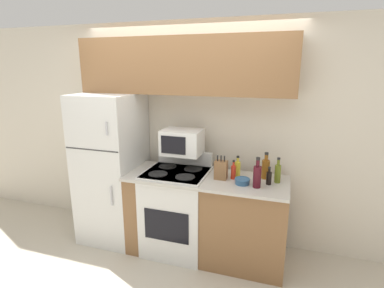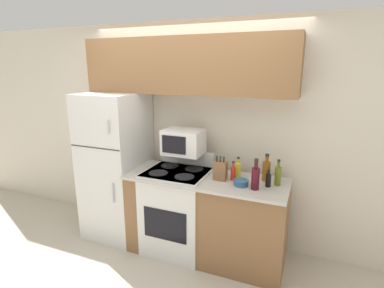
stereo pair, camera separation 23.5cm
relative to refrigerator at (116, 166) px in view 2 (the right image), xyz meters
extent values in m
plane|color=beige|center=(0.85, -0.35, -0.88)|extent=(12.00, 12.00, 0.00)
cube|color=beige|center=(0.85, 0.39, 0.40)|extent=(8.00, 0.05, 2.55)
cube|color=brown|center=(1.18, -0.05, -0.43)|extent=(1.69, 0.61, 0.89)
cube|color=#BCB7AD|center=(1.18, -0.07, 0.03)|extent=(1.69, 0.65, 0.03)
cube|color=silver|center=(0.00, 0.00, 0.00)|extent=(0.67, 0.71, 1.75)
cube|color=#383838|center=(0.00, -0.35, 0.32)|extent=(0.65, 0.01, 0.01)
cylinder|color=#B7B7BC|center=(0.21, -0.37, 0.56)|extent=(0.02, 0.02, 0.14)
cylinder|color=#B7B7BC|center=(0.21, -0.37, -0.18)|extent=(0.02, 0.02, 0.22)
cube|color=brown|center=(0.85, 0.19, 1.18)|extent=(2.36, 0.34, 0.60)
cube|color=silver|center=(0.84, -0.06, -0.41)|extent=(0.68, 0.61, 0.94)
cube|color=black|center=(0.84, -0.37, -0.42)|extent=(0.49, 0.01, 0.34)
cube|color=#2D2D2D|center=(0.84, -0.06, 0.06)|extent=(0.65, 0.58, 0.01)
cube|color=silver|center=(0.84, 0.23, 0.15)|extent=(0.65, 0.06, 0.16)
cylinder|color=black|center=(0.69, -0.20, 0.07)|extent=(0.20, 0.20, 0.01)
cylinder|color=black|center=(1.00, -0.20, 0.07)|extent=(0.20, 0.20, 0.01)
cylinder|color=black|center=(0.69, 0.07, 0.07)|extent=(0.20, 0.20, 0.01)
cylinder|color=black|center=(1.00, 0.07, 0.07)|extent=(0.20, 0.20, 0.01)
cube|color=silver|center=(0.87, 0.08, 0.37)|extent=(0.43, 0.32, 0.27)
cube|color=black|center=(0.83, -0.09, 0.37)|extent=(0.27, 0.01, 0.19)
cube|color=brown|center=(1.34, -0.07, 0.14)|extent=(0.13, 0.10, 0.19)
cylinder|color=black|center=(1.31, -0.08, 0.27)|extent=(0.01, 0.01, 0.06)
cylinder|color=black|center=(1.34, -0.08, 0.27)|extent=(0.01, 0.01, 0.06)
cylinder|color=black|center=(1.38, -0.08, 0.27)|extent=(0.01, 0.01, 0.06)
cylinder|color=#335B84|center=(1.57, -0.14, 0.07)|extent=(0.14, 0.14, 0.05)
torus|color=#335B84|center=(1.57, -0.14, 0.10)|extent=(0.15, 0.15, 0.01)
cylinder|color=#5B6619|center=(1.90, 0.01, 0.13)|extent=(0.06, 0.06, 0.18)
cylinder|color=#5B6619|center=(1.90, 0.01, 0.25)|extent=(0.03, 0.03, 0.06)
cylinder|color=black|center=(1.90, 0.01, 0.29)|extent=(0.03, 0.03, 0.02)
cylinder|color=brown|center=(1.78, 0.09, 0.14)|extent=(0.08, 0.08, 0.20)
cylinder|color=brown|center=(1.78, 0.09, 0.27)|extent=(0.04, 0.04, 0.06)
cylinder|color=black|center=(1.78, 0.09, 0.31)|extent=(0.04, 0.04, 0.02)
cylinder|color=black|center=(1.82, -0.07, 0.11)|extent=(0.05, 0.05, 0.13)
cylinder|color=black|center=(1.82, -0.07, 0.19)|extent=(0.02, 0.02, 0.04)
cylinder|color=black|center=(1.82, -0.07, 0.22)|extent=(0.03, 0.03, 0.01)
cylinder|color=#470F19|center=(1.72, -0.18, 0.15)|extent=(0.08, 0.08, 0.21)
cylinder|color=#470F19|center=(1.72, -0.18, 0.29)|extent=(0.03, 0.03, 0.07)
cylinder|color=black|center=(1.72, -0.18, 0.33)|extent=(0.04, 0.04, 0.02)
cylinder|color=gold|center=(1.49, 0.07, 0.12)|extent=(0.06, 0.06, 0.15)
cylinder|color=gold|center=(1.49, 0.07, 0.22)|extent=(0.03, 0.03, 0.05)
cylinder|color=black|center=(1.49, 0.07, 0.26)|extent=(0.03, 0.03, 0.02)
cylinder|color=red|center=(1.46, -0.03, 0.11)|extent=(0.05, 0.05, 0.14)
cylinder|color=red|center=(1.46, -0.03, 0.21)|extent=(0.02, 0.02, 0.04)
cylinder|color=black|center=(1.46, -0.03, 0.24)|extent=(0.02, 0.03, 0.02)
camera|label=1|loc=(1.96, -2.93, 1.16)|focal=28.00mm
camera|label=2|loc=(2.18, -2.84, 1.16)|focal=28.00mm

